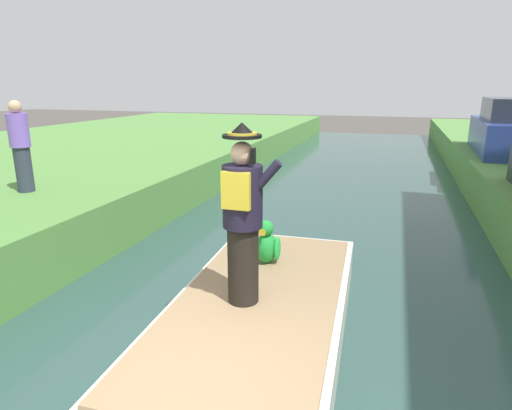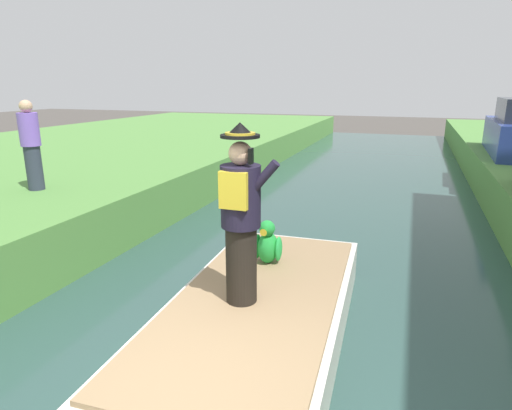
{
  "view_description": "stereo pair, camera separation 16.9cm",
  "coord_description": "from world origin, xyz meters",
  "views": [
    {
      "loc": [
        1.26,
        -2.46,
        2.91
      ],
      "look_at": [
        -0.15,
        1.98,
        1.61
      ],
      "focal_mm": 30.63,
      "sensor_mm": 36.0,
      "label": 1
    },
    {
      "loc": [
        1.42,
        -2.41,
        2.91
      ],
      "look_at": [
        -0.15,
        1.98,
        1.61
      ],
      "focal_mm": 30.63,
      "sensor_mm": 36.0,
      "label": 2
    }
  ],
  "objects": [
    {
      "name": "boat",
      "position": [
        0.0,
        1.6,
        0.4
      ],
      "size": [
        2.0,
        4.28,
        0.61
      ],
      "color": "silver",
      "rests_on": "canal_water"
    },
    {
      "name": "person_pirate",
      "position": [
        -0.12,
        1.45,
        1.64
      ],
      "size": [
        0.61,
        0.42,
        1.85
      ],
      "rotation": [
        0.0,
        0.0,
        -0.16
      ],
      "color": "black",
      "rests_on": "boat"
    },
    {
      "name": "parrot_plush",
      "position": [
        -0.18,
        2.5,
        0.95
      ],
      "size": [
        0.36,
        0.35,
        0.57
      ],
      "color": "green",
      "rests_on": "boat"
    },
    {
      "name": "person_bystander",
      "position": [
        -4.98,
        3.56,
        1.85
      ],
      "size": [
        0.34,
        0.34,
        1.6
      ],
      "color": "#33384C",
      "rests_on": "grass_bank_near"
    }
  ]
}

